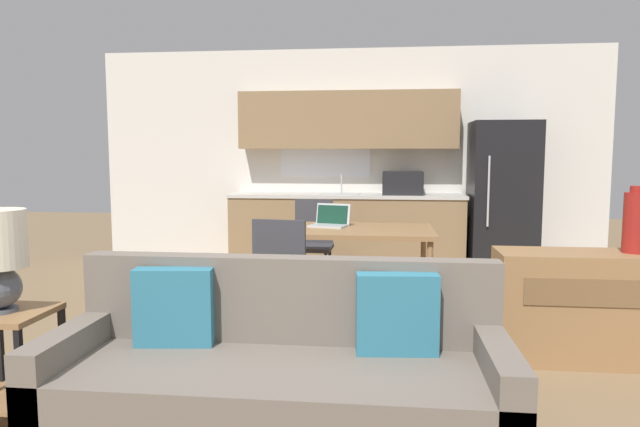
% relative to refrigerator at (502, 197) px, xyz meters
% --- Properties ---
extents(wall_back, '(6.40, 0.07, 2.70)m').
position_rel_refrigerator_xyz_m(wall_back, '(-1.85, 0.40, 0.47)').
color(wall_back, silver).
rests_on(wall_back, ground_plane).
extents(kitchen_counter, '(2.85, 0.65, 2.15)m').
position_rel_refrigerator_xyz_m(kitchen_counter, '(-1.83, 0.10, -0.04)').
color(kitchen_counter, '#8E704C').
rests_on(kitchen_counter, ground_plane).
extents(refrigerator, '(0.75, 0.73, 1.76)m').
position_rel_refrigerator_xyz_m(refrigerator, '(0.00, 0.00, 0.00)').
color(refrigerator, black).
rests_on(refrigerator, ground_plane).
extents(dining_table, '(1.42, 0.89, 0.74)m').
position_rel_refrigerator_xyz_m(dining_table, '(-1.66, -1.95, -0.21)').
color(dining_table, olive).
rests_on(dining_table, ground_plane).
extents(couch, '(2.17, 0.80, 0.86)m').
position_rel_refrigerator_xyz_m(couch, '(-1.88, -4.26, -0.55)').
color(couch, '#3D2D1E').
rests_on(couch, ground_plane).
extents(side_table, '(0.41, 0.41, 0.59)m').
position_rel_refrigerator_xyz_m(side_table, '(-3.29, -4.27, -0.49)').
color(side_table, olive).
rests_on(side_table, ground_plane).
extents(credenza, '(1.29, 0.44, 0.74)m').
position_rel_refrigerator_xyz_m(credenza, '(0.02, -3.00, -0.51)').
color(credenza, olive).
rests_on(credenza, ground_plane).
extents(vase, '(0.14, 0.14, 0.44)m').
position_rel_refrigerator_xyz_m(vase, '(0.25, -2.98, 0.06)').
color(vase, maroon).
rests_on(vase, credenza).
extents(dining_chair_far_left, '(0.43, 0.43, 0.92)m').
position_rel_refrigerator_xyz_m(dining_chair_far_left, '(-2.12, -1.14, -0.38)').
color(dining_chair_far_left, '#38383D').
rests_on(dining_chair_far_left, ground_plane).
extents(dining_chair_near_left, '(0.47, 0.47, 0.92)m').
position_rel_refrigerator_xyz_m(dining_chair_near_left, '(-2.13, -2.76, -0.38)').
color(dining_chair_near_left, '#38383D').
rests_on(dining_chair_near_left, ground_plane).
extents(laptop, '(0.37, 0.33, 0.20)m').
position_rel_refrigerator_xyz_m(laptop, '(-1.87, -1.82, -0.09)').
color(laptop, '#B7BABC').
rests_on(laptop, dining_table).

